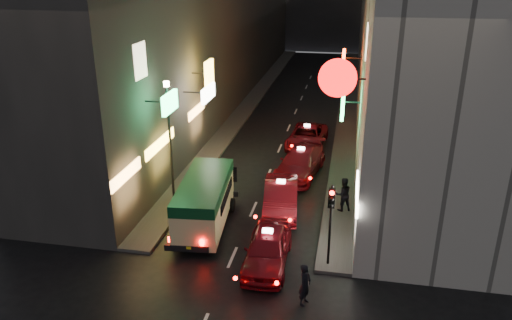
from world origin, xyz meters
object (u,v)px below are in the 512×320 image
Objects in this scene: pedestrian_crossing at (305,282)px; lamp_post at (170,134)px; traffic_light at (331,209)px; taxi_near at (268,246)px; minibus at (205,198)px.

pedestrian_crossing is 10.61m from lamp_post.
traffic_light is 0.56× the size of lamp_post.
traffic_light is at bearing 4.07° from taxi_near.
taxi_near is 2.87m from pedestrian_crossing.
pedestrian_crossing is 0.53× the size of traffic_light.
minibus is 4.27m from taxi_near.
taxi_near is at bearing -39.34° from lamp_post.
traffic_light is at bearing 5.29° from pedestrian_crossing.
lamp_post is (-5.74, 4.70, 2.86)m from taxi_near.
lamp_post is at bearing 68.43° from pedestrian_crossing.
traffic_light reaches higher than minibus.
traffic_light is (5.85, -2.34, 1.17)m from minibus.
traffic_light is (0.70, 2.44, 1.76)m from pedestrian_crossing.
pedestrian_crossing is (1.76, -2.26, 0.07)m from taxi_near.
lamp_post reaches higher than pedestrian_crossing.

